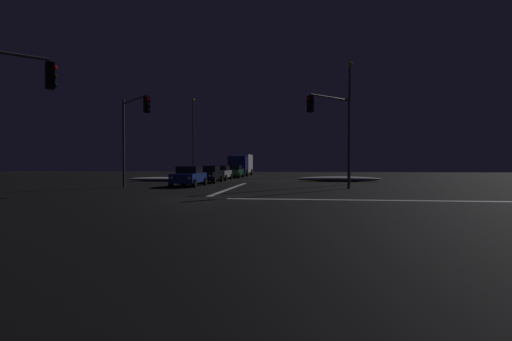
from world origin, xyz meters
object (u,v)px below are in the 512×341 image
object	(u,v)px
streetlamp_right_near	(350,115)
box_truck	(241,164)
streetlamp_left_far	(193,132)
sedan_blue	(189,176)
traffic_signal_ne	(334,124)
sedan_black	(209,174)
sedan_silver	(220,173)
traffic_signal_nw	(132,125)
sedan_green	(234,171)

from	to	relation	value
streetlamp_right_near	box_truck	bearing A→B (deg)	119.82
streetlamp_left_far	sedan_blue	bearing A→B (deg)	-74.89
sedan_blue	streetlamp_right_near	bearing A→B (deg)	15.96
box_truck	streetlamp_left_far	bearing A→B (deg)	-132.21
sedan_blue	streetlamp_right_near	size ratio (longest dim) A/B	0.42
traffic_signal_ne	sedan_black	bearing A→B (deg)	142.77
traffic_signal_ne	sedan_blue	bearing A→B (deg)	166.00
sedan_black	streetlamp_right_near	bearing A→B (deg)	-7.86
sedan_blue	sedan_silver	world-z (taller)	same
sedan_blue	traffic_signal_ne	world-z (taller)	traffic_signal_ne
box_truck	traffic_signal_ne	world-z (taller)	traffic_signal_ne
sedan_black	streetlamp_left_far	bearing A→B (deg)	111.24
sedan_silver	traffic_signal_ne	distance (m)	17.95
box_truck	streetlamp_right_near	xyz separation A→B (m)	(12.61, -22.00, 4.15)
sedan_silver	sedan_blue	bearing A→B (deg)	-90.53
traffic_signal_nw	streetlamp_right_near	bearing A→B (deg)	22.15
sedan_blue	box_truck	bearing A→B (deg)	89.70
box_truck	streetlamp_right_near	distance (m)	25.69
sedan_green	streetlamp_right_near	bearing A→B (deg)	-48.77
sedan_silver	sedan_green	world-z (taller)	same
traffic_signal_ne	streetlamp_left_far	world-z (taller)	streetlamp_left_far
traffic_signal_nw	sedan_silver	bearing A→B (deg)	76.44
sedan_black	traffic_signal_ne	size ratio (longest dim) A/B	0.67
sedan_silver	traffic_signal_ne	bearing A→B (deg)	-52.16
traffic_signal_nw	streetlamp_left_far	xyz separation A→B (m)	(-2.02, 22.52, 1.30)
sedan_silver	streetlamp_left_far	size ratio (longest dim) A/B	0.42
box_truck	streetlamp_left_far	xyz separation A→B (m)	(-5.44, -6.00, 4.15)
sedan_black	traffic_signal_nw	xyz separation A→B (m)	(-3.53, -8.25, 3.75)
sedan_blue	sedan_black	world-z (taller)	same
sedan_black	box_truck	xyz separation A→B (m)	(-0.11, 20.27, 0.91)
streetlamp_left_far	sedan_black	bearing A→B (deg)	-68.76
box_truck	sedan_black	bearing A→B (deg)	-89.69
sedan_silver	streetlamp_right_near	bearing A→B (deg)	-30.75
traffic_signal_ne	traffic_signal_nw	distance (m)	14.17
sedan_blue	streetlamp_right_near	distance (m)	14.18
sedan_silver	traffic_signal_nw	xyz separation A→B (m)	(-3.39, -14.04, 3.75)
sedan_blue	sedan_silver	distance (m)	11.17
traffic_signal_nw	streetlamp_right_near	world-z (taller)	streetlamp_right_near
streetlamp_right_near	streetlamp_left_far	distance (m)	24.12
streetlamp_right_near	streetlamp_left_far	size ratio (longest dim) A/B	1.00
sedan_green	streetlamp_left_far	xyz separation A→B (m)	(-5.78, 2.00, 5.05)
traffic_signal_ne	traffic_signal_nw	world-z (taller)	traffic_signal_nw
streetlamp_right_near	traffic_signal_ne	bearing A→B (deg)	-106.30
traffic_signal_ne	traffic_signal_nw	size ratio (longest dim) A/B	0.99
box_truck	streetlamp_right_near	world-z (taller)	streetlamp_right_near
sedan_black	sedan_silver	bearing A→B (deg)	91.39
traffic_signal_nw	streetlamp_left_far	size ratio (longest dim) A/B	0.64
sedan_blue	traffic_signal_nw	world-z (taller)	traffic_signal_nw
sedan_black	sedan_green	world-z (taller)	same
sedan_black	traffic_signal_ne	bearing A→B (deg)	-37.23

